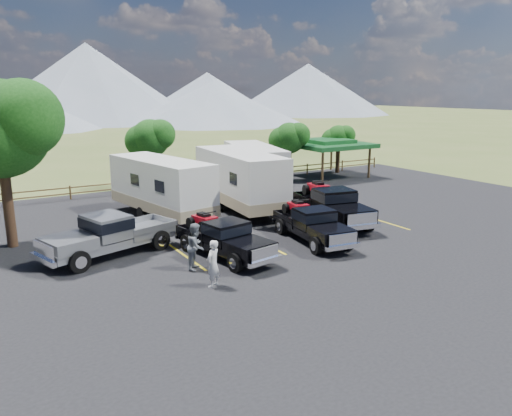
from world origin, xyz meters
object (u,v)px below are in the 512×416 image
rig_center (312,223)px  trailer_left (161,187)px  trailer_center (240,180)px  person_a (213,264)px  pickup_silver (110,234)px  person_b (196,246)px  rig_left (224,237)px  pavilion (328,144)px  trailer_right (254,169)px  rig_right (332,204)px

rig_center → trailer_left: bearing=126.6°
trailer_center → person_a: (-6.88, -10.27, -0.98)m
pickup_silver → person_a: (2.32, -5.67, -0.08)m
person_b → person_a: bearing=-146.8°
rig_left → trailer_left: bearing=78.7°
rig_center → trailer_center: trailer_center is taller
pavilion → rig_left: bearing=-140.4°
pavilion → rig_left: size_ratio=1.08×
rig_center → trailer_center: size_ratio=0.55×
trailer_left → pickup_silver: 7.05m
rig_center → person_b: (-6.51, -0.70, 0.09)m
pickup_silver → person_b: person_b is taller
rig_left → rig_center: (4.81, -0.12, 0.01)m
pavilion → trailer_left: trailer_left is taller
pavilion → trailer_right: (-9.43, -3.56, -0.93)m
rig_center → trailer_center: 7.54m
rig_right → trailer_center: 6.06m
person_a → person_b: 2.11m
pavilion → rig_right: size_ratio=0.91×
pavilion → person_a: size_ratio=3.39×
rig_right → trailer_center: bearing=131.0°
rig_center → rig_right: bearing=43.6°
trailer_center → person_b: size_ratio=5.32×
rig_center → pavilion: bearing=56.4°
trailer_center → pavilion: bearing=34.3°
pickup_silver → rig_right: bearing=70.4°
rig_center → rig_left: bearing=-174.0°
trailer_center → person_a: 12.40m
rig_left → trailer_left: (0.18, 8.17, 0.90)m
rig_right → person_b: size_ratio=3.47×
rig_left → trailer_left: 8.22m
rig_left → trailer_right: trailer_right is taller
trailer_center → person_a: size_ratio=5.71×
person_a → person_b: bearing=-126.2°
rig_right → person_b: rig_right is taller
rig_left → trailer_left: trailer_left is taller
trailer_right → rig_center: bearing=-91.6°
trailer_left → rig_left: bearing=-101.4°
rig_left → rig_center: rig_center is taller
rig_center → pickup_silver: 9.52m
rig_right → person_a: rig_right is taller
trailer_left → rig_center: bearing=-71.0°
rig_center → person_b: 6.55m
rig_right → person_b: 10.04m
rig_right → trailer_left: trailer_left is taller
trailer_right → trailer_center: bearing=-116.5°
pavilion → rig_left: pavilion is taller
rig_center → rig_right: rig_right is taller
rig_left → trailer_left: size_ratio=0.58×
pavilion → rig_left: (-17.53, -14.50, -1.86)m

